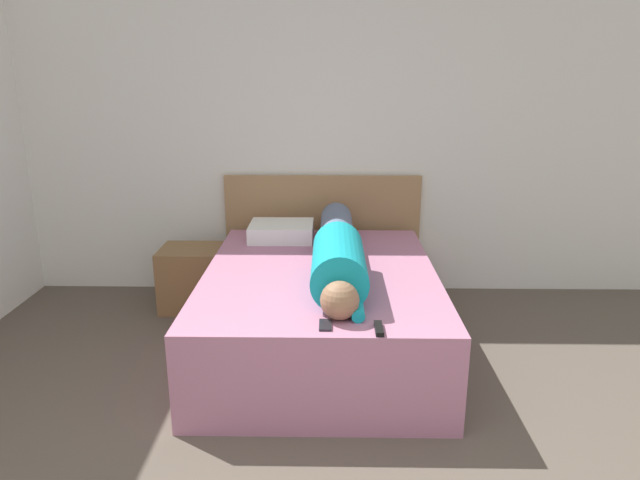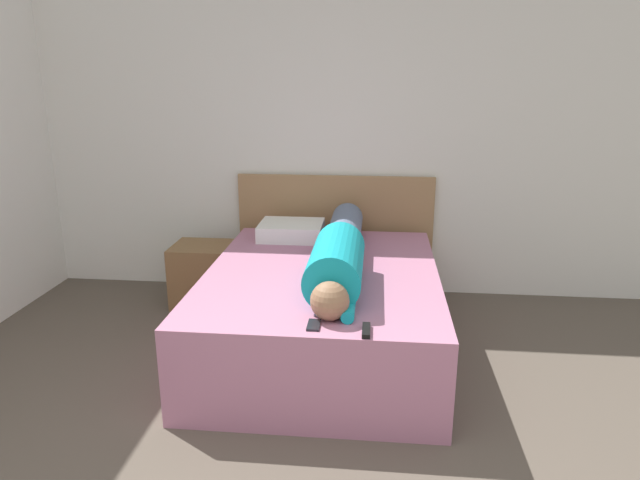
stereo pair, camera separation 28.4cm
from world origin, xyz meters
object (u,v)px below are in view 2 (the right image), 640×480
person_lying (339,252)px  pillow_near_headboard (291,230)px  nightstand (204,274)px  tv_remote (366,330)px  cell_phone (314,325)px  bed (322,310)px

person_lying → pillow_near_headboard: (-0.43, 0.78, -0.08)m
nightstand → person_lying: person_lying is taller
pillow_near_headboard → tv_remote: size_ratio=3.25×
tv_remote → cell_phone: (-0.27, 0.05, -0.01)m
tv_remote → cell_phone: bearing=169.4°
cell_phone → nightstand: bearing=124.4°
bed → cell_phone: (0.04, -0.85, 0.29)m
pillow_near_headboard → cell_phone: size_ratio=3.75×
pillow_near_headboard → tv_remote: (0.62, -1.63, -0.05)m
bed → cell_phone: size_ratio=15.18×
nightstand → cell_phone: bearing=-55.6°
nightstand → pillow_near_headboard: bearing=2.1°
person_lying → cell_phone: person_lying is taller
person_lying → tv_remote: person_lying is taller
person_lying → tv_remote: 0.89m
nightstand → pillow_near_headboard: pillow_near_headboard is taller
bed → pillow_near_headboard: 0.87m
nightstand → person_lying: size_ratio=0.27×
person_lying → pillow_near_headboard: bearing=118.8°
cell_phone → tv_remote: bearing=-10.6°
person_lying → nightstand: bearing=146.7°
nightstand → pillow_near_headboard: size_ratio=1.01×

